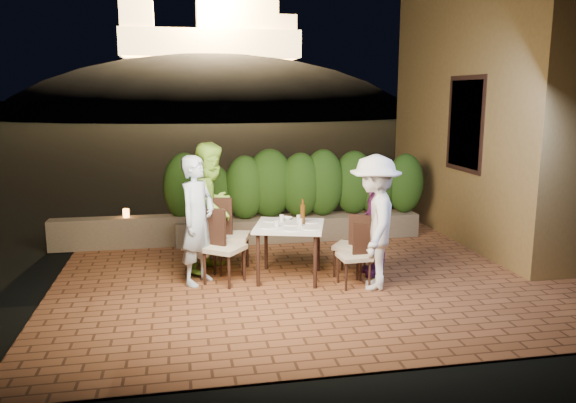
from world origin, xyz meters
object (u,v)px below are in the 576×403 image
object	(u,v)px
bowl	(286,218)
diner_white	(374,222)
chair_left_front	(224,246)
diner_purple	(377,223)
diner_green	(212,207)
chair_right_back	(350,245)
beer_bottle	(303,211)
parapet_lamp	(126,213)
dining_table	(289,252)
chair_left_back	(231,235)
diner_blue	(197,220)
chair_right_front	(354,255)

from	to	relation	value
bowl	diner_white	world-z (taller)	diner_white
chair_left_front	diner_purple	size ratio (longest dim) A/B	0.67
chair_left_front	diner_green	xyz separation A→B (m)	(-0.12, 0.60, 0.41)
chair_right_back	diner_white	distance (m)	0.70
beer_bottle	chair_left_front	size ratio (longest dim) A/B	0.34
parapet_lamp	dining_table	bearing A→B (deg)	-41.61
chair_left_back	diner_white	size ratio (longest dim) A/B	0.61
beer_bottle	bowl	distance (m)	0.36
beer_bottle	diner_white	xyz separation A→B (m)	(0.81, -0.59, -0.05)
parapet_lamp	diner_green	bearing A→B (deg)	-48.26
diner_green	diner_white	distance (m)	2.30
beer_bottle	chair_right_back	distance (m)	0.82
diner_blue	parapet_lamp	size ratio (longest dim) A/B	12.21
chair_left_front	chair_right_back	distance (m)	1.73
dining_table	diner_blue	size ratio (longest dim) A/B	0.53
chair_left_back	diner_green	size ratio (longest dim) A/B	0.58
bowl	diner_white	size ratio (longest dim) A/B	0.09
diner_white	diner_purple	xyz separation A→B (m)	(0.21, 0.51, -0.13)
beer_bottle	diner_blue	bearing A→B (deg)	179.50
bowl	diner_purple	size ratio (longest dim) A/B	0.11
chair_left_front	diner_white	bearing A→B (deg)	21.20
chair_right_front	chair_right_back	xyz separation A→B (m)	(0.08, 0.44, 0.02)
diner_green	chair_right_front	bearing A→B (deg)	-87.82
beer_bottle	diner_white	distance (m)	1.00
chair_left_back	diner_blue	size ratio (longest dim) A/B	0.62
chair_left_front	diner_green	world-z (taller)	diner_green
chair_right_back	parapet_lamp	bearing A→B (deg)	1.67
beer_bottle	chair_right_back	size ratio (longest dim) A/B	0.39
diner_purple	diner_blue	bearing A→B (deg)	-90.17
chair_right_back	diner_purple	distance (m)	0.48
chair_right_front	chair_left_front	bearing A→B (deg)	-18.21
dining_table	chair_right_back	world-z (taller)	chair_right_back
bowl	parapet_lamp	world-z (taller)	bowl
bowl	chair_left_back	distance (m)	0.82
chair_right_back	diner_purple	bearing A→B (deg)	-148.44
chair_right_front	chair_left_back	bearing A→B (deg)	-35.03
diner_blue	dining_table	bearing A→B (deg)	-55.69
chair_left_front	diner_white	size ratio (longest dim) A/B	0.58
diner_white	bowl	bearing A→B (deg)	-112.66
diner_green	diner_purple	xyz separation A→B (m)	(2.21, -0.64, -0.17)
beer_bottle	diner_green	distance (m)	1.31
diner_green	diner_purple	distance (m)	2.31
bowl	chair_left_back	bearing A→B (deg)	166.71
diner_purple	diner_green	bearing A→B (deg)	-103.97
dining_table	diner_white	xyz separation A→B (m)	(1.00, -0.56, 0.49)
bowl	diner_blue	distance (m)	1.26
diner_blue	diner_purple	bearing A→B (deg)	-56.02
diner_purple	parapet_lamp	distance (m)	4.12
chair_right_back	diner_green	distance (m)	2.00
dining_table	bowl	world-z (taller)	bowl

